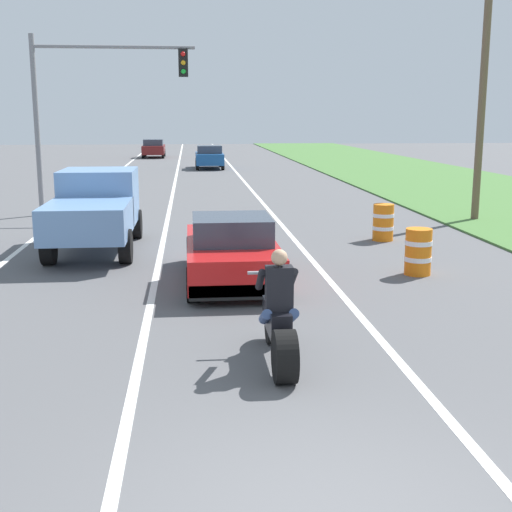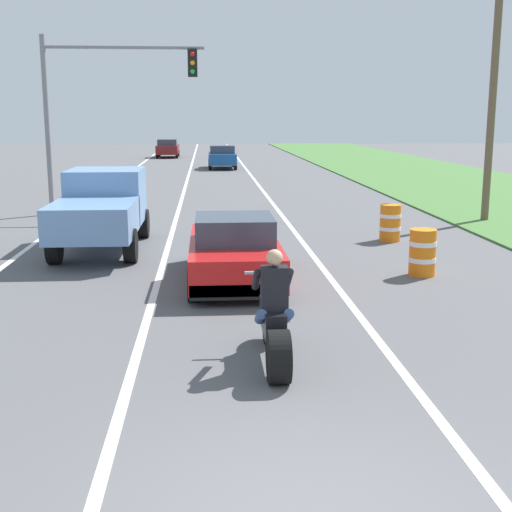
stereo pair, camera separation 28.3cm
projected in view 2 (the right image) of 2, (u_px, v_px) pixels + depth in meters
lane_stripe_left_solid at (79, 210)px, 24.69m from camera, size 0.14×120.00×0.01m
lane_stripe_right_solid at (276, 208)px, 25.20m from camera, size 0.14×120.00×0.01m
lane_stripe_centre_dashed at (179, 209)px, 24.94m from camera, size 0.14×120.00×0.01m
motorcycle_with_rider at (274, 324)px, 9.16m from camera, size 0.70×2.21×1.62m
sports_car_red at (234, 251)px, 13.96m from camera, size 1.84×4.30×1.37m
pickup_truck_left_lane_light_blue at (102, 207)px, 17.13m from camera, size 2.02×4.80×1.98m
traffic_light_mast_near at (97, 95)px, 22.92m from camera, size 5.43×0.34×6.00m
utility_pole_roadside at (492, 107)px, 21.32m from camera, size 0.24×0.24×7.23m
construction_barrel_nearest at (422, 252)px, 14.46m from camera, size 0.58×0.58×1.00m
construction_barrel_mid at (390, 223)px, 18.48m from camera, size 0.58×0.58×1.00m
distant_car_far_ahead at (222, 157)px, 44.30m from camera, size 1.80×4.00×1.50m
distant_car_further_ahead at (168, 148)px, 56.31m from camera, size 1.80×4.00×1.50m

